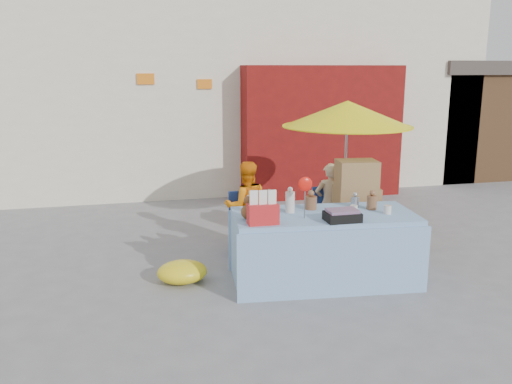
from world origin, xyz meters
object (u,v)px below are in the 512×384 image
object	(u,v)px
market_table	(323,247)
box_stack	(356,212)
vendor_beige	(329,204)
umbrella	(347,114)
chair_left	(248,235)
chair_right	(332,229)
vendor_orange	(246,206)

from	to	relation	value
market_table	box_stack	bearing A→B (deg)	51.27
vendor_beige	umbrella	distance (m)	1.33
market_table	chair_left	size ratio (longest dim) A/B	2.72
chair_right	box_stack	bearing A→B (deg)	-69.51
vendor_beige	umbrella	xyz separation A→B (m)	(0.30, 0.15, 1.29)
chair_left	box_stack	distance (m)	1.53
vendor_orange	box_stack	bearing A→B (deg)	158.10
market_table	vendor_beige	world-z (taller)	market_table
market_table	vendor_orange	distance (m)	1.53
vendor_orange	box_stack	xyz separation A→B (m)	(1.41, -0.59, -0.02)
chair_right	vendor_orange	world-z (taller)	vendor_orange
box_stack	chair_left	bearing A→B (deg)	162.21
vendor_orange	vendor_beige	distance (m)	1.25
chair_left	vendor_orange	distance (m)	0.41
chair_right	vendor_beige	size ratio (longest dim) A/B	0.70
vendor_orange	box_stack	distance (m)	1.53
chair_left	umbrella	bearing A→B (deg)	11.07
umbrella	box_stack	world-z (taller)	umbrella
chair_left	chair_right	size ratio (longest dim) A/B	1.00
umbrella	chair_right	bearing A→B (deg)	-136.53
vendor_beige	box_stack	size ratio (longest dim) A/B	0.90
vendor_beige	chair_right	bearing A→B (deg)	90.76
chair_left	vendor_orange	bearing A→B (deg)	90.76
chair_right	box_stack	world-z (taller)	box_stack
chair_left	vendor_beige	size ratio (longest dim) A/B	0.70
umbrella	box_stack	distance (m)	1.48
chair_right	umbrella	size ratio (longest dim) A/B	0.41
market_table	box_stack	xyz separation A→B (m)	(0.77, 0.79, 0.18)
vendor_orange	umbrella	world-z (taller)	umbrella
box_stack	market_table	bearing A→B (deg)	-134.39
vendor_beige	umbrella	world-z (taller)	umbrella
box_stack	umbrella	bearing A→B (deg)	79.52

